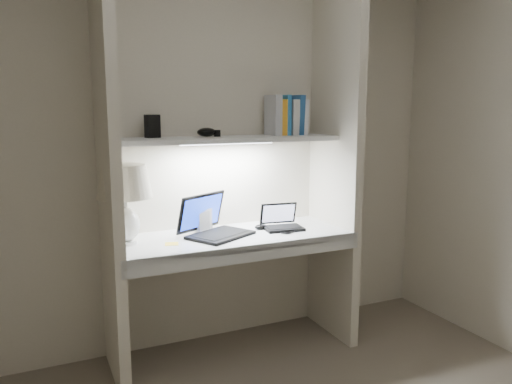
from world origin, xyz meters
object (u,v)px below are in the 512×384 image
table_lamp (125,191)px  laptop_netbook (282,223)px  book_row (286,116)px  laptop_main (213,226)px  speaker (202,220)px

table_lamp → laptop_netbook: bearing=-1.9°
laptop_netbook → book_row: (0.10, 0.13, 0.68)m
laptop_main → laptop_netbook: size_ratio=1.78×
laptop_netbook → speaker: laptop_netbook is taller
table_lamp → speaker: size_ratio=3.16×
speaker → book_row: size_ratio=0.56×
table_lamp → speaker: (0.49, 0.12, -0.24)m
book_row → table_lamp: bearing=-174.6°
table_lamp → laptop_netbook: size_ratio=1.70×
table_lamp → laptop_main: size_ratio=0.95×
laptop_main → laptop_netbook: bearing=-31.1°
laptop_main → speaker: size_ratio=3.31×
laptop_netbook → book_row: book_row is taller
table_lamp → laptop_main: 0.58m
table_lamp → speaker: 0.56m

